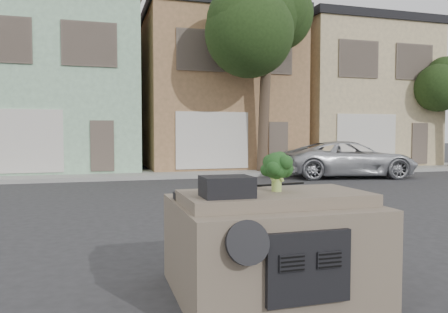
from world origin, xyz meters
name	(u,v)px	position (x,y,z in m)	size (l,w,h in m)	color
ground_plane	(203,233)	(0.00, 0.00, 0.00)	(120.00, 120.00, 0.00)	#303033
sidewalk	(142,174)	(0.00, 10.50, 0.07)	(40.00, 3.00, 0.15)	gray
townhouse_mint	(57,90)	(-3.50, 14.50, 3.77)	(7.20, 8.20, 7.55)	#9CCBA5
townhouse_tan	(212,94)	(4.00, 14.50, 3.77)	(7.20, 8.20, 7.55)	#9C724B
townhouse_beige	(341,97)	(11.50, 14.50, 3.77)	(7.20, 8.20, 7.55)	tan
silver_pickup	(349,177)	(7.85, 7.79, 0.00)	(2.38, 5.16, 1.43)	silver
tree_near	(264,73)	(5.00, 9.80, 4.25)	(4.40, 4.00, 8.50)	#1F3414
car_dashboard	(269,242)	(0.00, -3.00, 0.56)	(2.00, 1.80, 1.12)	#6E604F
instrument_hump	(227,187)	(-0.58, -3.35, 1.22)	(0.48, 0.38, 0.20)	black
wiper_arm	(279,184)	(0.28, -2.62, 1.13)	(0.70, 0.03, 0.02)	black
broccoli	(277,171)	(0.04, -3.11, 1.33)	(0.35, 0.35, 0.42)	#193A15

